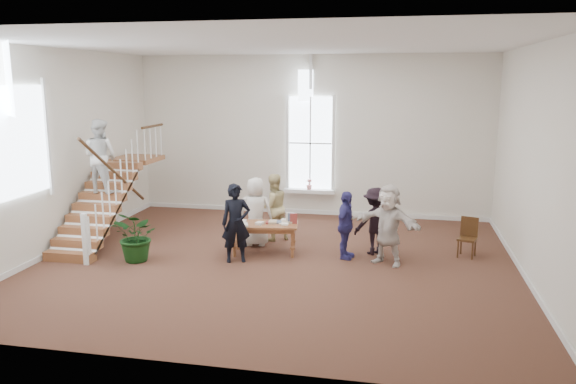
% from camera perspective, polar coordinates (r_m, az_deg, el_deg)
% --- Properties ---
extents(ground, '(10.00, 10.00, 0.00)m').
position_cam_1_polar(ground, '(12.03, -1.19, -7.11)').
color(ground, '#43251A').
rests_on(ground, ground).
extents(room_shell, '(10.49, 10.00, 10.00)m').
position_cam_1_polar(room_shell, '(16.09, 2.21, -0.89)').
color(room_shell, silver).
rests_on(room_shell, ground).
extents(staircase, '(1.10, 4.10, 2.92)m').
position_cam_1_polar(staircase, '(13.88, -18.30, 1.70)').
color(staircase, brown).
rests_on(staircase, ground).
extents(library_table, '(1.56, 0.94, 0.75)m').
position_cam_1_polar(library_table, '(12.44, -2.34, -3.57)').
color(library_table, brown).
rests_on(library_table, ground).
extents(police_officer, '(0.72, 0.59, 1.68)m').
position_cam_1_polar(police_officer, '(11.88, -5.31, -3.17)').
color(police_officer, black).
rests_on(police_officer, ground).
extents(elderly_woman, '(0.85, 0.61, 1.61)m').
position_cam_1_polar(elderly_woman, '(13.03, -3.31, -2.01)').
color(elderly_woman, silver).
rests_on(elderly_woman, ground).
extents(person_yellow, '(1.00, 0.96, 1.62)m').
position_cam_1_polar(person_yellow, '(13.43, -1.53, -1.56)').
color(person_yellow, '#D5C385').
rests_on(person_yellow, ground).
extents(woman_cluster_a, '(0.53, 0.92, 1.48)m').
position_cam_1_polar(woman_cluster_a, '(12.13, 5.88, -3.37)').
color(woman_cluster_a, navy).
rests_on(woman_cluster_a, ground).
extents(woman_cluster_b, '(1.11, 0.99, 1.50)m').
position_cam_1_polar(woman_cluster_b, '(12.52, 8.82, -2.94)').
color(woman_cluster_b, black).
rests_on(woman_cluster_b, ground).
extents(woman_cluster_c, '(1.64, 1.13, 1.70)m').
position_cam_1_polar(woman_cluster_c, '(11.86, 10.13, -3.29)').
color(woman_cluster_c, silver).
rests_on(woman_cluster_c, ground).
extents(floor_plant, '(1.26, 1.19, 1.10)m').
position_cam_1_polar(floor_plant, '(12.34, -15.04, -4.35)').
color(floor_plant, '#113611').
rests_on(floor_plant, ground).
extents(side_chair, '(0.47, 0.47, 0.87)m').
position_cam_1_polar(side_chair, '(12.90, 17.82, -4.20)').
color(side_chair, '#321D0D').
rests_on(side_chair, ground).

